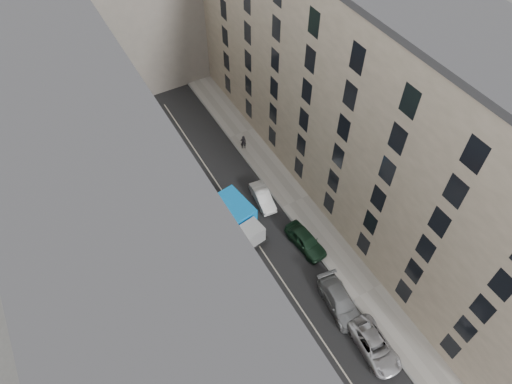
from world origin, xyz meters
TOP-DOWN VIEW (x-y plane):
  - ground at (0.00, 0.00)m, footprint 120.00×120.00m
  - road_surface at (0.00, 0.00)m, footprint 8.00×44.00m
  - sidewalk_left at (-5.50, 0.00)m, footprint 3.00×44.00m
  - sidewalk_right at (5.50, 0.00)m, footprint 3.00×44.00m
  - building_left at (-11.00, 0.00)m, footprint 8.00×44.00m
  - building_right at (11.00, 0.00)m, footprint 8.00×44.00m
  - building_endcap at (0.00, 28.00)m, footprint 18.00×12.00m
  - tarp_truck at (-0.60, -0.01)m, footprint 3.07×6.01m
  - car_left_1 at (-2.80, -11.40)m, footprint 2.31×4.77m
  - car_left_2 at (-3.53, -7.80)m, footprint 2.54×5.14m
  - car_left_3 at (-3.60, -0.20)m, footprint 2.19×5.02m
  - car_left_4 at (-2.80, 5.40)m, footprint 2.19×4.07m
  - car_left_5 at (-3.12, 11.00)m, footprint 1.46×3.96m
  - car_left_6 at (-3.60, 14.60)m, footprint 2.69×5.32m
  - car_right_0 at (2.94, -15.00)m, footprint 2.63×5.05m
  - car_right_1 at (2.80, -10.80)m, footprint 2.64×5.19m
  - car_right_2 at (3.60, -4.60)m, footprint 2.18×4.57m
  - car_right_3 at (2.80, 1.60)m, footprint 1.78×4.01m
  - tree_near at (-6.30, -13.20)m, footprint 4.85×4.49m
  - tree_mid at (-6.25, 1.53)m, footprint 5.32×5.05m
  - tree_far at (-5.23, 18.63)m, footprint 5.20×4.92m
  - lamp_post at (-5.63, -3.74)m, footprint 0.36×0.36m
  - pedestrian at (4.60, 8.83)m, footprint 0.71×0.58m

SIDE VIEW (x-z plane):
  - ground at x=0.00m, z-range 0.00..0.00m
  - road_surface at x=0.00m, z-range 0.00..0.02m
  - sidewalk_left at x=-5.50m, z-range 0.00..0.15m
  - sidewalk_right at x=5.50m, z-range 0.00..0.15m
  - car_right_3 at x=2.80m, z-range 0.00..1.28m
  - car_left_5 at x=-3.12m, z-range 0.00..1.30m
  - car_left_4 at x=-2.80m, z-range 0.00..1.32m
  - car_right_0 at x=2.94m, z-range 0.00..1.36m
  - car_left_2 at x=-3.53m, z-range 0.00..1.40m
  - car_left_3 at x=-3.60m, z-range 0.00..1.44m
  - car_left_6 at x=-3.60m, z-range 0.00..1.44m
  - car_right_1 at x=2.80m, z-range 0.00..1.44m
  - car_left_1 at x=-2.80m, z-range 0.00..1.51m
  - car_right_2 at x=3.60m, z-range 0.00..1.51m
  - pedestrian at x=4.60m, z-range 0.15..1.84m
  - tarp_truck at x=-0.60m, z-range 0.13..2.77m
  - lamp_post at x=-5.63m, z-range 0.91..8.02m
  - tree_near at x=-6.30m, z-range 1.62..9.89m
  - tree_far at x=-5.23m, z-range 1.67..10.43m
  - tree_mid at x=-6.25m, z-range 1.77..10.94m
  - building_endcap at x=0.00m, z-range 0.00..18.00m
  - building_left at x=-11.00m, z-range 0.00..20.00m
  - building_right at x=11.00m, z-range 0.00..20.00m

